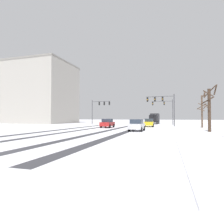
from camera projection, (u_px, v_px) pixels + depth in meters
The scene contains 15 objects.
wheel_track_left_lane at pixel (57, 130), 27.43m from camera, with size 1.12×36.73×0.01m, color #38383D.
wheel_track_right_lane at pixel (105, 131), 25.31m from camera, with size 0.92×36.73×0.01m, color #38383D.
wheel_track_center at pixel (126, 132), 24.45m from camera, with size 1.02×36.73×0.01m, color #38383D.
wheel_track_oncoming at pixel (77, 131), 26.50m from camera, with size 0.91×36.73×0.01m, color #38383D.
sidewalk_kerb_right at pixel (193, 134), 20.62m from camera, with size 4.00×36.73×0.12m, color white.
traffic_signal_far_left at pixel (99, 107), 49.80m from camera, with size 5.22×0.46×6.50m.
traffic_signal_near_right at pixel (163, 103), 37.61m from camera, with size 5.59×0.64×6.50m.
traffic_signal_far_right at pixel (165, 107), 48.78m from camera, with size 5.40×0.46×6.50m.
car_yellow_cab_lead at pixel (149, 123), 37.54m from camera, with size 1.97×4.17×1.62m.
car_red_second at pixel (107, 123), 34.36m from camera, with size 1.86×4.11×1.62m.
car_white_third at pixel (137, 125), 25.80m from camera, with size 1.90×4.14×1.62m.
box_truck_delivery at pixel (155, 118), 54.88m from camera, with size 2.58×7.50×3.02m.
bare_tree_sidewalk_mid at pixel (209, 107), 24.59m from camera, with size 1.86×1.78×6.16m.
bare_tree_sidewalk_far at pixel (202, 110), 34.73m from camera, with size 1.81×1.91×6.52m.
office_building_far_left_block at pixel (38, 94), 63.06m from camera, with size 22.58×17.52×19.72m.
Camera 1 is at (9.19, -7.33, 1.88)m, focal length 30.11 mm.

